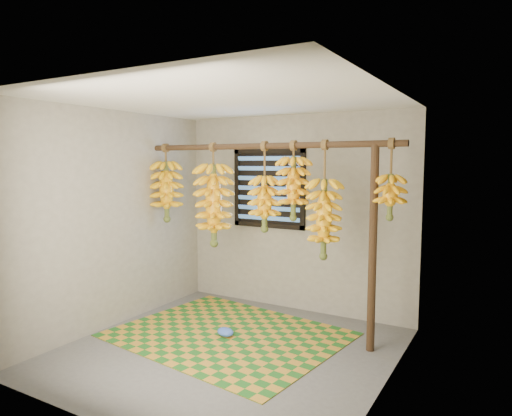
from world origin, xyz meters
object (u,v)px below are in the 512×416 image
Objects in this scene: banana_bunch_b at (214,205)px; banana_bunch_d at (293,188)px; plastic_bag at (225,332)px; banana_bunch_c at (265,203)px; banana_bunch_a at (167,191)px; woven_mat at (228,334)px; support_post at (373,249)px; banana_bunch_e at (324,219)px; banana_bunch_f at (390,197)px.

banana_bunch_b and banana_bunch_d have the same top height.
plastic_bag is 1.42m from banana_bunch_c.
woven_mat is at bearing -17.73° from banana_bunch_a.
banana_bunch_c is 1.17× the size of banana_bunch_d.
banana_bunch_d reaches higher than support_post.
banana_bunch_c is (0.67, 0.00, 0.05)m from banana_bunch_b.
banana_bunch_d is (0.58, 0.36, 1.56)m from woven_mat.
banana_bunch_d is 0.45m from banana_bunch_e.
banana_bunch_a and banana_bunch_c have the same top height.
banana_bunch_d and banana_bunch_e have the same top height.
banana_bunch_e is (0.92, 0.42, 1.21)m from plastic_bag.
banana_bunch_d is at bearing 180.00° from support_post.
banana_bunch_a is 0.98× the size of banana_bunch_c.
banana_bunch_e is (2.05, 0.00, -0.21)m from banana_bunch_a.
banana_bunch_e is (0.68, 0.00, -0.13)m from banana_bunch_c.
banana_bunch_f is at bearing 14.94° from plastic_bag.
banana_bunch_d is 1.09× the size of banana_bunch_f.
support_post is 1.01m from banana_bunch_d.
support_post is 9.65× the size of plastic_bag.
banana_bunch_f is (0.15, 0.00, 0.51)m from support_post.
banana_bunch_d is at bearing 0.00° from banana_bunch_c.
banana_bunch_c is 1.27× the size of banana_bunch_f.
banana_bunch_d is at bearing 180.00° from banana_bunch_e.
banana_bunch_b is (-0.43, 0.36, 1.33)m from woven_mat.
banana_bunch_e is at bearing 21.38° from woven_mat.
banana_bunch_b is at bearing 139.69° from woven_mat.
banana_bunch_b is (-0.43, 0.42, 1.29)m from plastic_bag.
banana_bunch_c is at bearing 180.00° from banana_bunch_f.
banana_bunch_c is at bearing 180.00° from banana_bunch_d.
banana_bunch_b is at bearing 180.00° from banana_bunch_d.
banana_bunch_f is (0.65, 0.00, 0.25)m from banana_bunch_e.
plastic_bag is 0.28× the size of banana_bunch_f.
banana_bunch_d is at bearing 0.00° from banana_bunch_b.
banana_bunch_f is at bearing 0.00° from banana_bunch_e.
plastic_bag is at bearing -44.18° from banana_bunch_b.
banana_bunch_b is at bearing 180.00° from banana_bunch_e.
support_post is at bearing 14.24° from woven_mat.
banana_bunch_c is (0.24, 0.36, 1.38)m from woven_mat.
banana_bunch_a and banana_bunch_e have the same top height.
banana_bunch_a is 0.72m from banana_bunch_b.
banana_bunch_a is at bearing 180.00° from banana_bunch_f.
banana_bunch_d is at bearing 0.00° from banana_bunch_a.
plastic_bag is 0.17× the size of banana_bunch_e.
support_post is 0.88× the size of woven_mat.
woven_mat is at bearing -148.19° from banana_bunch_d.
banana_bunch_a is 2.06m from banana_bunch_e.
support_post is 1.88m from banana_bunch_b.
banana_bunch_e is at bearing 0.00° from banana_bunch_c.
banana_bunch_c is at bearing 180.00° from banana_bunch_e.
banana_bunch_e is at bearing 0.00° from banana_bunch_a.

